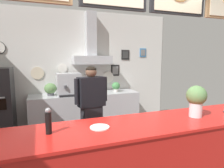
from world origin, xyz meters
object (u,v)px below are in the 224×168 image
Objects in this scene: shop_worker at (92,109)px; potted_sage at (50,89)px; basil_vase at (196,100)px; condiment_plate at (100,127)px; pepper_grinder at (48,121)px; potted_rosemary at (116,86)px; espresso_machine at (69,84)px.

shop_worker reaches higher than potted_sage.
basil_vase is 1.89× the size of condiment_plate.
shop_worker is 6.27× the size of pepper_grinder.
shop_worker is 4.13× the size of basil_vase.
potted_sage is at bearing 178.81° from potted_rosemary.
potted_sage is at bearing -73.40° from shop_worker.
espresso_machine is at bearing 114.10° from basil_vase.
basil_vase reaches higher than pepper_grinder.
pepper_grinder is at bearing -102.03° from espresso_machine.
basil_vase is at bearing -89.38° from potted_rosemary.
potted_rosemary is at bearing 65.31° from condiment_plate.
espresso_machine is (-0.23, 1.17, 0.29)m from shop_worker.
condiment_plate is 0.52m from pepper_grinder.
shop_worker is at bearing -128.05° from potted_rosemary.
espresso_machine is 0.41m from potted_sage.
basil_vase is (0.94, -1.45, 0.39)m from shop_worker.
espresso_machine is 2.56× the size of condiment_plate.
potted_sage is 1.36× the size of condiment_plate.
espresso_machine reaches higher than pepper_grinder.
shop_worker is at bearing 123.10° from basil_vase.
basil_vase is (0.03, -2.62, 0.20)m from potted_rosemary.
potted_sage is 2.64m from condiment_plate.
espresso_machine is at bearing -180.00° from potted_rosemary.
pepper_grinder is at bearing -93.34° from potted_sage.
potted_sage is at bearing 120.60° from basil_vase.
shop_worker is at bearing 61.04° from pepper_grinder.
condiment_plate is 0.80× the size of pepper_grinder.
potted_sage is at bearing 97.62° from condiment_plate.
espresso_machine is at bearing -4.62° from potted_sage.
potted_sage reaches higher than condiment_plate.
basil_vase is (1.17, -2.62, 0.09)m from espresso_machine.
pepper_grinder is at bearing 178.37° from basil_vase.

